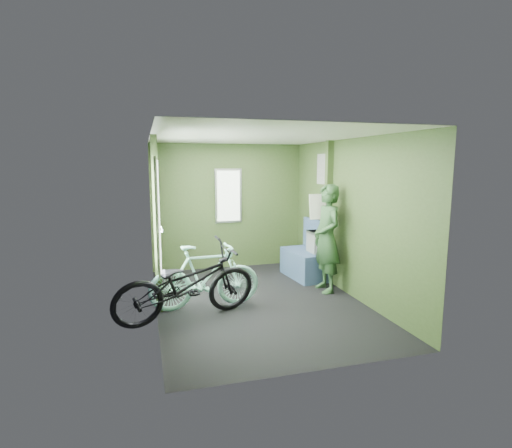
{
  "coord_description": "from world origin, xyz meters",
  "views": [
    {
      "loc": [
        -1.51,
        -5.23,
        1.94
      ],
      "look_at": [
        0.0,
        0.1,
        1.1
      ],
      "focal_mm": 28.0,
      "sensor_mm": 36.0,
      "label": 1
    }
  ],
  "objects": [
    {
      "name": "passenger",
      "position": [
        1.14,
        0.19,
        0.82
      ],
      "size": [
        0.4,
        0.64,
        1.64
      ],
      "rotation": [
        0.0,
        0.0,
        -1.58
      ],
      "color": "#2D512C",
      "rests_on": "ground"
    },
    {
      "name": "bench_seat",
      "position": [
        1.15,
        0.95,
        0.29
      ],
      "size": [
        0.61,
        0.98,
        0.99
      ],
      "rotation": [
        0.0,
        0.0,
        0.1
      ],
      "color": "navy",
      "rests_on": "ground"
    },
    {
      "name": "bicycle_mint",
      "position": [
        -0.76,
        -0.09,
        0.0
      ],
      "size": [
        1.51,
        0.57,
        0.94
      ],
      "primitive_type": "imported",
      "rotation": [
        0.0,
        -0.11,
        1.61
      ],
      "color": "#8EDEC9",
      "rests_on": "ground"
    },
    {
      "name": "room",
      "position": [
        -0.04,
        0.04,
        1.44
      ],
      "size": [
        4.0,
        4.02,
        2.31
      ],
      "color": "black",
      "rests_on": "ground"
    },
    {
      "name": "bicycle_black",
      "position": [
        -1.03,
        -0.43,
        0.0
      ],
      "size": [
        1.98,
        1.25,
        1.07
      ],
      "primitive_type": "imported",
      "rotation": [
        0.0,
        -0.2,
        1.82
      ],
      "color": "black",
      "rests_on": "ground"
    },
    {
      "name": "waste_box",
      "position": [
        1.26,
        0.8,
        0.41
      ],
      "size": [
        0.24,
        0.34,
        0.82
      ],
      "primitive_type": "cube",
      "color": "gray",
      "rests_on": "ground"
    }
  ]
}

